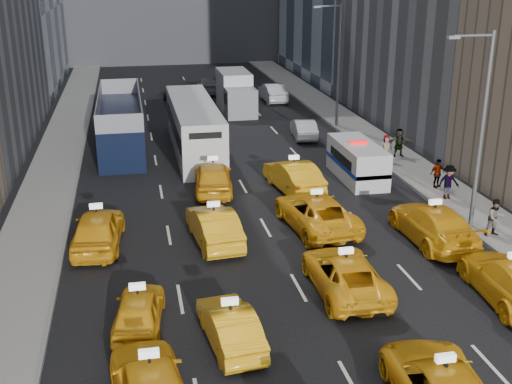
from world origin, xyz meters
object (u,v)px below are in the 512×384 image
at_px(city_bus, 194,127).
at_px(box_truck, 236,92).
at_px(double_decker, 121,122).
at_px(nypd_van, 357,162).

xyz_separation_m(city_bus, box_truck, (4.69, 11.55, -0.04)).
bearing_deg(city_bus, box_truck, 64.22).
bearing_deg(double_decker, box_truck, 43.92).
bearing_deg(nypd_van, double_decker, 148.67).
bearing_deg(double_decker, city_bus, -24.97).
xyz_separation_m(double_decker, city_bus, (4.64, -1.99, -0.14)).
distance_m(city_bus, box_truck, 12.46).
bearing_deg(city_bus, nypd_van, -45.11).
distance_m(nypd_van, city_bus, 11.32).
relative_size(nypd_van, box_truck, 0.74).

